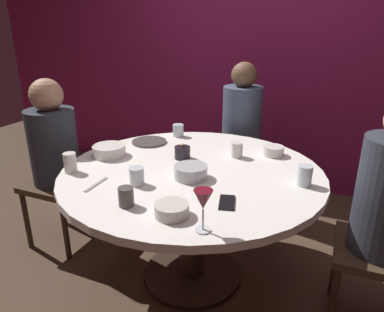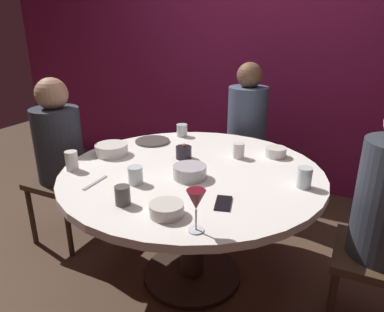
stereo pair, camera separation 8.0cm
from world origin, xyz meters
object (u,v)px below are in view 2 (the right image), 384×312
object	(u,v)px
cell_phone	(223,203)
bowl_sauce_side	(111,150)
candle_holder	(184,152)
dining_table	(192,191)
seated_diner_back	(247,123)
bowl_small_white	(276,152)
cup_far_edge	(136,175)
cup_center_front	(182,130)
cup_near_candle	(123,195)
seated_diner_left	(58,144)
wine_glass	(196,202)
bowl_serving_large	(190,172)
bowl_salad_center	(167,209)
dinner_plate	(152,141)
cup_by_left_diner	(304,177)
cup_by_right_diner	(72,161)
cup_beside_wine	(239,150)

from	to	relation	value
cell_phone	bowl_sauce_side	distance (m)	0.91
candle_holder	dining_table	bearing A→B (deg)	-48.39
bowl_sauce_side	seated_diner_back	bearing A→B (deg)	61.45
bowl_small_white	cup_far_edge	xyz separation A→B (m)	(-0.55, -0.69, 0.02)
cell_phone	cup_center_front	bearing A→B (deg)	112.61
bowl_small_white	cup_near_candle	bearing A→B (deg)	-117.70
cell_phone	cup_near_candle	size ratio (longest dim) A/B	1.59
seated_diner_left	cup_near_candle	bearing A→B (deg)	-29.23
wine_glass	bowl_small_white	xyz separation A→B (m)	(0.09, 0.96, -0.10)
bowl_serving_large	bowl_sauce_side	world-z (taller)	bowl_serving_large
cup_near_candle	cup_far_edge	distance (m)	0.22
bowl_salad_center	bowl_small_white	xyz separation A→B (m)	(0.25, 0.90, 0.00)
candle_holder	bowl_salad_center	xyz separation A→B (m)	(0.24, -0.64, -0.01)
candle_holder	bowl_small_white	bearing A→B (deg)	28.65
dinner_plate	cell_phone	world-z (taller)	dinner_plate
candle_holder	bowl_small_white	xyz separation A→B (m)	(0.49, 0.27, -0.01)
seated_diner_left	cup_near_candle	world-z (taller)	seated_diner_left
seated_diner_left	dinner_plate	bearing A→B (deg)	30.42
cup_by_left_diner	cup_far_edge	bearing A→B (deg)	-157.27
seated_diner_back	bowl_sauce_side	world-z (taller)	seated_diner_back
bowl_sauce_side	cup_by_right_diner	xyz separation A→B (m)	(-0.04, -0.29, 0.02)
dinner_plate	cup_near_candle	size ratio (longest dim) A/B	2.67
bowl_serving_large	candle_holder	bearing A→B (deg)	123.26
dinner_plate	cup_near_candle	distance (m)	0.89
bowl_sauce_side	cell_phone	bearing A→B (deg)	-19.20
cell_phone	wine_glass	bearing A→B (deg)	-108.72
seated_diner_back	cup_center_front	size ratio (longest dim) A/B	13.94
cup_far_edge	cup_near_candle	bearing A→B (deg)	-70.74
dinner_plate	bowl_salad_center	size ratio (longest dim) A/B	1.58
cell_phone	cup_by_right_diner	distance (m)	0.90
bowl_serving_large	bowl_sauce_side	xyz separation A→B (m)	(-0.59, 0.10, -0.00)
seated_diner_back	cell_phone	xyz separation A→B (m)	(0.30, -1.31, -0.02)
bowl_serving_large	cup_far_edge	world-z (taller)	cup_far_edge
candle_holder	cup_by_right_diner	size ratio (longest dim) A/B	0.88
candle_holder	cup_by_left_diner	distance (m)	0.73
seated_diner_left	bowl_salad_center	world-z (taller)	seated_diner_left
seated_diner_back	cup_far_edge	bearing A→B (deg)	-7.79
cup_by_right_diner	cup_far_edge	distance (m)	0.42
bowl_small_white	cup_by_right_diner	size ratio (longest dim) A/B	1.17
seated_diner_left	bowl_salad_center	distance (m)	1.22
bowl_small_white	cup_far_edge	distance (m)	0.89
dining_table	cup_near_candle	world-z (taller)	cup_near_candle
cup_center_front	cup_beside_wine	distance (m)	0.56
cup_center_front	cup_beside_wine	xyz separation A→B (m)	(0.51, -0.24, 0.00)
cell_phone	seated_diner_left	bearing A→B (deg)	152.09
seated_diner_back	bowl_salad_center	xyz separation A→B (m)	(0.12, -1.51, 0.01)
bowl_salad_center	cup_beside_wine	xyz separation A→B (m)	(0.05, 0.79, 0.02)
cup_center_front	cup_beside_wine	bearing A→B (deg)	-25.43
bowl_sauce_side	cup_near_candle	distance (m)	0.67
bowl_salad_center	cup_center_front	xyz separation A→B (m)	(-0.46, 1.03, 0.02)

